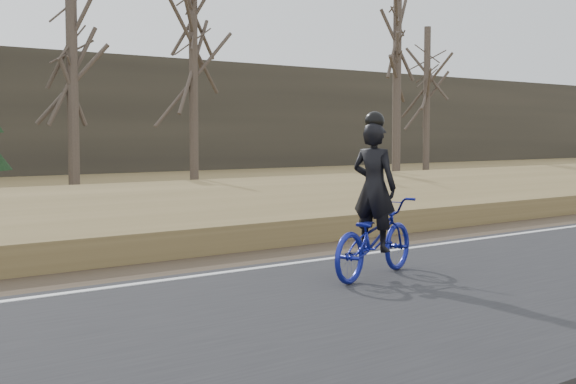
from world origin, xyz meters
TOP-DOWN VIEW (x-y plane):
  - ground at (0.00, 0.00)m, footprint 120.00×120.00m
  - edge_line at (0.00, 0.20)m, footprint 120.00×0.12m
  - shoulder at (0.00, 1.20)m, footprint 120.00×1.60m
  - embankment at (0.00, 4.20)m, footprint 120.00×5.00m
  - ballast at (0.00, 8.00)m, footprint 120.00×3.00m
  - railroad at (0.00, 8.00)m, footprint 120.00×2.40m
  - cyclist at (-5.26, -1.32)m, footprint 2.11×1.23m
  - bare_tree_near_left at (-2.15, 15.07)m, footprint 0.36×0.36m
  - bare_tree_center at (4.31, 18.20)m, footprint 0.36×0.36m
  - bare_tree_right at (12.10, 14.59)m, footprint 0.36×0.36m
  - bare_tree_far_right at (20.30, 20.10)m, footprint 0.36×0.36m

SIDE VIEW (x-z plane):
  - ground at x=0.00m, z-range 0.00..0.00m
  - shoulder at x=0.00m, z-range 0.00..0.04m
  - edge_line at x=0.00m, z-range 0.06..0.07m
  - embankment at x=0.00m, z-range 0.00..0.44m
  - ballast at x=0.00m, z-range 0.00..0.45m
  - railroad at x=0.00m, z-range 0.38..0.67m
  - cyclist at x=-5.26m, z-range -0.35..1.86m
  - bare_tree_near_left at x=-2.15m, z-range 0.00..6.27m
  - bare_tree_right at x=12.10m, z-range 0.00..7.70m
  - bare_tree_far_right at x=20.30m, z-range 0.00..7.72m
  - bare_tree_center at x=4.31m, z-range 0.00..8.77m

